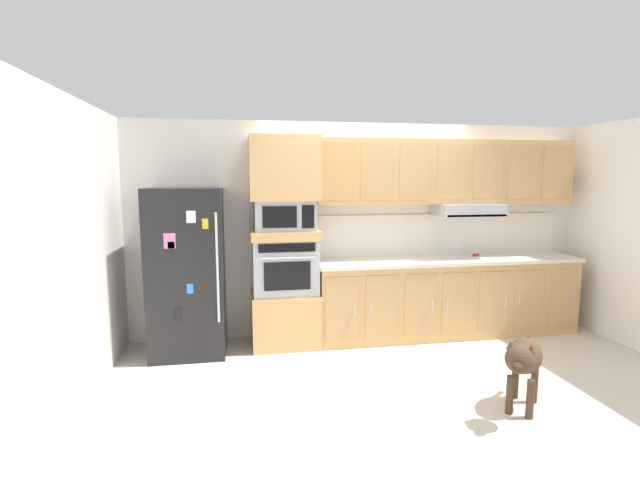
{
  "coord_description": "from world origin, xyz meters",
  "views": [
    {
      "loc": [
        -1.46,
        -4.21,
        1.86
      ],
      "look_at": [
        -0.7,
        0.15,
        1.26
      ],
      "focal_mm": 25.59,
      "sensor_mm": 36.0,
      "label": 1
    }
  ],
  "objects": [
    {
      "name": "ground_plane",
      "position": [
        0.0,
        0.0,
        0.0
      ],
      "size": [
        9.6,
        9.6,
        0.0
      ],
      "primitive_type": "plane",
      "color": "beige"
    },
    {
      "name": "back_kitchen_wall",
      "position": [
        0.0,
        1.11,
        1.25
      ],
      "size": [
        6.2,
        0.12,
        2.5
      ],
      "primitive_type": "cube",
      "color": "silver",
      "rests_on": "ground"
    },
    {
      "name": "side_panel_left",
      "position": [
        -2.8,
        0.0,
        1.25
      ],
      "size": [
        0.12,
        7.1,
        2.5
      ],
      "primitive_type": "cube",
      "color": "silver",
      "rests_on": "ground"
    },
    {
      "name": "refrigerator",
      "position": [
        -2.03,
        0.68,
        0.88
      ],
      "size": [
        0.76,
        0.73,
        1.76
      ],
      "color": "black",
      "rests_on": "ground"
    },
    {
      "name": "oven_base_cabinet",
      "position": [
        -0.99,
        0.75,
        0.3
      ],
      "size": [
        0.74,
        0.62,
        0.6
      ],
      "primitive_type": "cube",
      "color": "tan",
      "rests_on": "ground"
    },
    {
      "name": "built_in_oven",
      "position": [
        -0.99,
        0.75,
        0.9
      ],
      "size": [
        0.7,
        0.62,
        0.6
      ],
      "color": "#A8AAAF",
      "rests_on": "oven_base_cabinet"
    },
    {
      "name": "appliance_mid_shelf",
      "position": [
        -0.99,
        0.75,
        1.25
      ],
      "size": [
        0.74,
        0.62,
        0.1
      ],
      "primitive_type": "cube",
      "color": "tan",
      "rests_on": "built_in_oven"
    },
    {
      "name": "microwave",
      "position": [
        -0.99,
        0.75,
        1.46
      ],
      "size": [
        0.64,
        0.54,
        0.32
      ],
      "color": "#A8AAAF",
      "rests_on": "appliance_mid_shelf"
    },
    {
      "name": "appliance_upper_cabinet",
      "position": [
        -0.99,
        0.75,
        1.96
      ],
      "size": [
        0.74,
        0.62,
        0.68
      ],
      "primitive_type": "cube",
      "color": "tan",
      "rests_on": "microwave"
    },
    {
      "name": "lower_cabinet_run",
      "position": [
        0.93,
        0.75,
        0.44
      ],
      "size": [
        3.11,
        0.63,
        0.88
      ],
      "color": "tan",
      "rests_on": "ground"
    },
    {
      "name": "countertop_slab",
      "position": [
        0.93,
        0.75,
        0.9
      ],
      "size": [
        3.15,
        0.64,
        0.04
      ],
      "primitive_type": "cube",
      "color": "silver",
      "rests_on": "lower_cabinet_run"
    },
    {
      "name": "backsplash_panel",
      "position": [
        0.93,
        1.04,
        1.17
      ],
      "size": [
        3.15,
        0.02,
        0.5
      ],
      "primitive_type": "cube",
      "color": "white",
      "rests_on": "countertop_slab"
    },
    {
      "name": "upper_cabinet_with_hood",
      "position": [
        0.95,
        0.87,
        1.9
      ],
      "size": [
        3.11,
        0.48,
        0.88
      ],
      "color": "tan",
      "rests_on": "backsplash_panel"
    },
    {
      "name": "screwdriver",
      "position": [
        1.35,
        0.84,
        0.93
      ],
      "size": [
        0.15,
        0.16,
        0.03
      ],
      "color": "red",
      "rests_on": "countertop_slab"
    },
    {
      "name": "dog",
      "position": [
        0.71,
        -1.1,
        0.44
      ],
      "size": [
        0.58,
        0.67,
        0.65
      ],
      "rotation": [
        0.0,
        0.0,
        -2.28
      ],
      "color": "#473323",
      "rests_on": "ground"
    }
  ]
}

